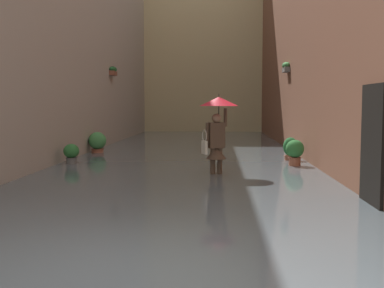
{
  "coord_description": "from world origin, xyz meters",
  "views": [
    {
      "loc": [
        -0.96,
        4.68,
        1.86
      ],
      "look_at": [
        -0.36,
        -6.08,
        0.96
      ],
      "focal_mm": 44.85,
      "sensor_mm": 36.0,
      "label": 1
    }
  ],
  "objects": [
    {
      "name": "flood_water",
      "position": [
        0.0,
        -12.25,
        0.09
      ],
      "size": [
        7.93,
        30.5,
        0.18
      ],
      "primitive_type": "cube",
      "color": "#515B60",
      "rests_on": "ground_plane"
    },
    {
      "name": "potted_plant_mid_left",
      "position": [
        -3.05,
        -8.49,
        0.53
      ],
      "size": [
        0.5,
        0.5,
        0.89
      ],
      "color": "#9E563D",
      "rests_on": "ground_plane"
    },
    {
      "name": "potted_plant_near_right",
      "position": [
        3.18,
        -8.53,
        0.44
      ],
      "size": [
        0.44,
        0.44,
        0.74
      ],
      "color": "#66605B",
      "rests_on": "ground_plane"
    },
    {
      "name": "potted_plant_far_right",
      "position": [
        3.25,
        -11.73,
        0.5
      ],
      "size": [
        0.61,
        0.61,
        0.89
      ],
      "color": "#9E563D",
      "rests_on": "ground_plane"
    },
    {
      "name": "ground_plane",
      "position": [
        0.0,
        -12.25,
        0.0
      ],
      "size": [
        61.24,
        61.24,
        0.0
      ],
      "primitive_type": "plane",
      "color": "slate"
    },
    {
      "name": "potted_plant_near_left",
      "position": [
        -3.13,
        -9.8,
        0.48
      ],
      "size": [
        0.44,
        0.44,
        0.87
      ],
      "color": "#9E563D",
      "rests_on": "ground_plane"
    },
    {
      "name": "person_wading",
      "position": [
        -0.93,
        -6.82,
        1.42
      ],
      "size": [
        0.94,
        0.94,
        2.11
      ],
      "color": "black",
      "rests_on": "ground_plane"
    },
    {
      "name": "building_facade_far",
      "position": [
        0.0,
        -25.4,
        6.74
      ],
      "size": [
        10.73,
        1.8,
        13.47
      ],
      "primitive_type": "cube",
      "color": "tan",
      "rests_on": "ground_plane"
    },
    {
      "name": "building_facade_left",
      "position": [
        -4.47,
        -12.24,
        5.14
      ],
      "size": [
        2.04,
        28.5,
        10.28
      ],
      "color": "brown",
      "rests_on": "ground_plane"
    }
  ]
}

